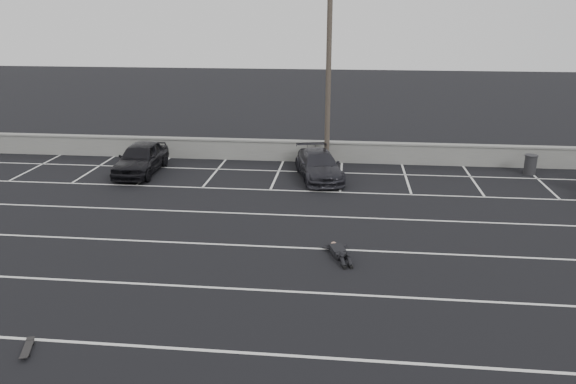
# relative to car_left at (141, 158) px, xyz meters

# --- Properties ---
(ground) EXTENTS (120.00, 120.00, 0.00)m
(ground) POSITION_rel_car_left_xyz_m (8.44, -10.96, -0.73)
(ground) COLOR black
(ground) RESTS_ON ground
(seawall) EXTENTS (50.00, 0.45, 1.06)m
(seawall) POSITION_rel_car_left_xyz_m (8.44, 3.04, -0.18)
(seawall) COLOR gray
(seawall) RESTS_ON ground
(stall_lines) EXTENTS (36.00, 20.05, 0.01)m
(stall_lines) POSITION_rel_car_left_xyz_m (8.36, -6.56, -0.73)
(stall_lines) COLOR silver
(stall_lines) RESTS_ON ground
(car_left) EXTENTS (1.80, 4.32, 1.46)m
(car_left) POSITION_rel_car_left_xyz_m (0.00, 0.00, 0.00)
(car_left) COLOR black
(car_left) RESTS_ON ground
(car_right) EXTENTS (2.74, 4.59, 1.25)m
(car_right) POSITION_rel_car_left_xyz_m (8.41, 0.05, -0.11)
(car_right) COLOR #25252B
(car_right) RESTS_ON ground
(utility_pole) EXTENTS (1.25, 0.25, 9.39)m
(utility_pole) POSITION_rel_car_left_xyz_m (8.68, 2.24, 4.02)
(utility_pole) COLOR #4C4238
(utility_pole) RESTS_ON ground
(trash_bin) EXTENTS (0.65, 0.65, 0.93)m
(trash_bin) POSITION_rel_car_left_xyz_m (18.29, 1.80, -0.26)
(trash_bin) COLOR #28282B
(trash_bin) RESTS_ON ground
(person) EXTENTS (2.13, 2.69, 0.44)m
(person) POSITION_rel_car_left_xyz_m (9.48, -8.29, -0.51)
(person) COLOR black
(person) RESTS_ON ground
(skateboard) EXTENTS (0.41, 0.73, 0.09)m
(skateboard) POSITION_rel_car_left_xyz_m (2.57, -14.43, -0.66)
(skateboard) COLOR black
(skateboard) RESTS_ON ground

